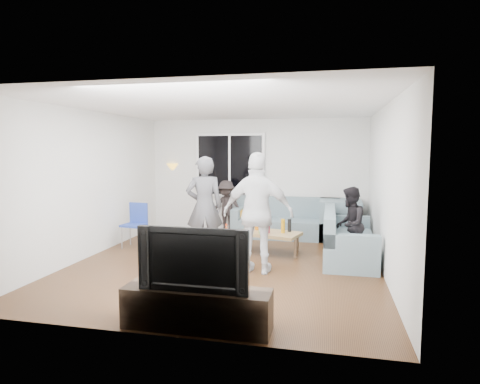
% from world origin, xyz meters
% --- Properties ---
extents(floor, '(5.00, 5.50, 0.04)m').
position_xyz_m(floor, '(0.00, 0.00, -0.02)').
color(floor, '#56351C').
rests_on(floor, ground).
extents(ceiling, '(5.00, 5.50, 0.04)m').
position_xyz_m(ceiling, '(0.00, 0.00, 2.62)').
color(ceiling, white).
rests_on(ceiling, ground).
extents(wall_back, '(5.00, 0.04, 2.60)m').
position_xyz_m(wall_back, '(0.00, 2.77, 1.30)').
color(wall_back, silver).
rests_on(wall_back, ground).
extents(wall_front, '(5.00, 0.04, 2.60)m').
position_xyz_m(wall_front, '(0.00, -2.77, 1.30)').
color(wall_front, silver).
rests_on(wall_front, ground).
extents(wall_left, '(0.04, 5.50, 2.60)m').
position_xyz_m(wall_left, '(-2.52, 0.00, 1.30)').
color(wall_left, silver).
rests_on(wall_left, ground).
extents(wall_right, '(0.04, 5.50, 2.60)m').
position_xyz_m(wall_right, '(2.52, 0.00, 1.30)').
color(wall_right, silver).
rests_on(wall_right, ground).
extents(window_frame, '(1.62, 0.06, 1.47)m').
position_xyz_m(window_frame, '(-0.60, 2.69, 1.55)').
color(window_frame, white).
rests_on(window_frame, wall_back).
extents(window_glass, '(1.50, 0.02, 1.35)m').
position_xyz_m(window_glass, '(-0.60, 2.65, 1.55)').
color(window_glass, black).
rests_on(window_glass, window_frame).
extents(window_mullion, '(0.05, 0.03, 1.35)m').
position_xyz_m(window_mullion, '(-0.60, 2.64, 1.55)').
color(window_mullion, white).
rests_on(window_mullion, window_frame).
extents(radiator, '(1.30, 0.12, 0.62)m').
position_xyz_m(radiator, '(-0.60, 2.65, 0.31)').
color(radiator, silver).
rests_on(radiator, floor).
extents(potted_plant, '(0.24, 0.21, 0.40)m').
position_xyz_m(potted_plant, '(-0.14, 2.62, 0.82)').
color(potted_plant, '#366A2A').
rests_on(potted_plant, radiator).
extents(vase, '(0.20, 0.20, 0.18)m').
position_xyz_m(vase, '(-0.66, 2.62, 0.71)').
color(vase, white).
rests_on(vase, radiator).
extents(sofa_back_section, '(2.30, 0.85, 0.85)m').
position_xyz_m(sofa_back_section, '(0.76, 2.27, 0.42)').
color(sofa_back_section, slate).
rests_on(sofa_back_section, floor).
extents(sofa_right_section, '(2.00, 0.85, 0.85)m').
position_xyz_m(sofa_right_section, '(2.02, 0.74, 0.42)').
color(sofa_right_section, slate).
rests_on(sofa_right_section, floor).
extents(sofa_corner, '(0.85, 0.85, 0.85)m').
position_xyz_m(sofa_corner, '(1.90, 2.27, 0.42)').
color(sofa_corner, slate).
rests_on(sofa_corner, floor).
extents(cushion_yellow, '(0.48, 0.45, 0.14)m').
position_xyz_m(cushion_yellow, '(-0.16, 2.25, 0.51)').
color(cushion_yellow, orange).
rests_on(cushion_yellow, sofa_back_section).
extents(cushion_red, '(0.41, 0.36, 0.13)m').
position_xyz_m(cushion_red, '(0.05, 2.33, 0.51)').
color(cushion_red, maroon).
rests_on(cushion_red, sofa_back_section).
extents(coffee_table, '(1.22, 0.88, 0.40)m').
position_xyz_m(coffee_table, '(0.60, 0.82, 0.20)').
color(coffee_table, '#A17F4E').
rests_on(coffee_table, floor).
extents(pitcher, '(0.17, 0.17, 0.17)m').
position_xyz_m(pitcher, '(0.54, 0.72, 0.49)').
color(pitcher, maroon).
rests_on(pitcher, coffee_table).
extents(side_chair, '(0.44, 0.44, 0.86)m').
position_xyz_m(side_chair, '(-2.05, 0.70, 0.43)').
color(side_chair, '#233B9A').
rests_on(side_chair, floor).
extents(floor_lamp, '(0.32, 0.32, 1.56)m').
position_xyz_m(floor_lamp, '(-2.05, 2.80, 0.78)').
color(floor_lamp, gold).
rests_on(floor_lamp, floor).
extents(player_left, '(0.76, 0.62, 1.79)m').
position_xyz_m(player_left, '(-0.50, 0.37, 0.90)').
color(player_left, '#444448').
rests_on(player_left, floor).
extents(player_right, '(1.11, 0.50, 1.87)m').
position_xyz_m(player_right, '(0.60, -0.39, 0.94)').
color(player_right, silver).
rests_on(player_right, floor).
extents(spectator_right, '(0.59, 0.70, 1.29)m').
position_xyz_m(spectator_right, '(2.02, 0.56, 0.64)').
color(spectator_right, black).
rests_on(spectator_right, floor).
extents(spectator_back, '(0.85, 0.57, 1.22)m').
position_xyz_m(spectator_back, '(-0.59, 2.30, 0.61)').
color(spectator_back, black).
rests_on(spectator_back, floor).
extents(tv_console, '(1.60, 0.40, 0.44)m').
position_xyz_m(tv_console, '(0.31, -2.50, 0.22)').
color(tv_console, '#34261A').
rests_on(tv_console, floor).
extents(television, '(1.18, 0.16, 0.68)m').
position_xyz_m(television, '(0.31, -2.50, 0.78)').
color(television, black).
rests_on(television, tv_console).
extents(bottle_b, '(0.08, 0.08, 0.26)m').
position_xyz_m(bottle_b, '(0.47, 0.66, 0.53)').
color(bottle_b, '#3B9B1C').
rests_on(bottle_b, coffee_table).
extents(bottle_d, '(0.07, 0.07, 0.26)m').
position_xyz_m(bottle_d, '(0.86, 0.78, 0.53)').
color(bottle_d, orange).
rests_on(bottle_d, coffee_table).
extents(bottle_e, '(0.07, 0.07, 0.24)m').
position_xyz_m(bottle_e, '(0.96, 0.92, 0.52)').
color(bottle_e, black).
rests_on(bottle_e, coffee_table).
extents(bottle_a, '(0.07, 0.07, 0.20)m').
position_xyz_m(bottle_a, '(0.34, 0.95, 0.50)').
color(bottle_a, '#BB5F0B').
rests_on(bottle_a, coffee_table).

